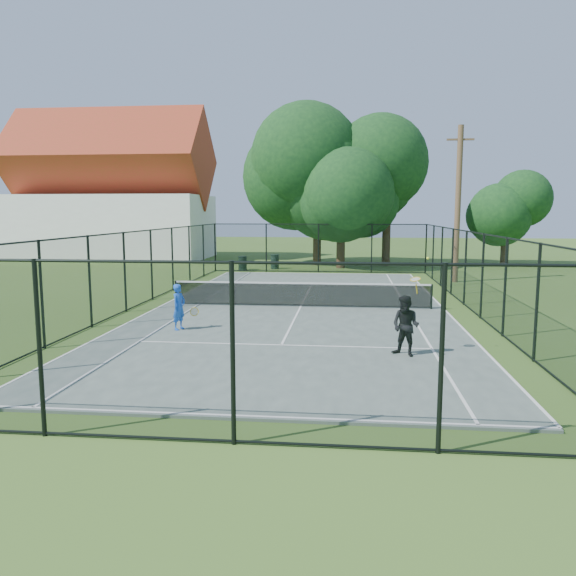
# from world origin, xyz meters

# --- Properties ---
(ground) EXTENTS (120.00, 120.00, 0.00)m
(ground) POSITION_xyz_m (0.00, 0.00, 0.00)
(ground) COLOR #3C5B1F
(tennis_court) EXTENTS (11.00, 24.00, 0.06)m
(tennis_court) POSITION_xyz_m (0.00, 0.00, 0.03)
(tennis_court) COLOR #4F5D57
(tennis_court) RESTS_ON ground
(tennis_net) EXTENTS (10.08, 0.08, 0.95)m
(tennis_net) POSITION_xyz_m (0.00, 0.00, 0.58)
(tennis_net) COLOR black
(tennis_net) RESTS_ON tennis_court
(fence) EXTENTS (13.10, 26.10, 3.00)m
(fence) POSITION_xyz_m (0.00, 0.00, 1.50)
(fence) COLOR black
(fence) RESTS_ON ground
(tree_near_left) EXTENTS (7.91, 7.91, 10.32)m
(tree_near_left) POSITION_xyz_m (-0.35, 17.80, 6.35)
(tree_near_left) COLOR #332114
(tree_near_left) RESTS_ON ground
(tree_near_mid) EXTENTS (5.98, 5.98, 7.82)m
(tree_near_mid) POSITION_xyz_m (1.33, 15.80, 4.81)
(tree_near_mid) COLOR #332114
(tree_near_mid) RESTS_ON ground
(tree_near_right) EXTENTS (6.51, 6.51, 8.99)m
(tree_near_right) POSITION_xyz_m (4.43, 17.70, 5.71)
(tree_near_right) COLOR #332114
(tree_near_right) RESTS_ON ground
(tree_far_right) EXTENTS (4.47, 4.47, 5.91)m
(tree_far_right) POSITION_xyz_m (12.78, 19.23, 3.65)
(tree_far_right) COLOR #332114
(tree_far_right) RESTS_ON ground
(building) EXTENTS (15.30, 8.15, 11.87)m
(building) POSITION_xyz_m (-17.00, 22.00, 4.93)
(building) COLOR silver
(building) RESTS_ON ground
(trash_bin_left) EXTENTS (0.58, 0.58, 0.88)m
(trash_bin_left) POSITION_xyz_m (-4.92, 13.88, 0.45)
(trash_bin_left) COLOR black
(trash_bin_left) RESTS_ON ground
(trash_bin_right) EXTENTS (0.58, 0.58, 0.94)m
(trash_bin_right) POSITION_xyz_m (-2.97, 14.88, 0.48)
(trash_bin_right) COLOR black
(trash_bin_right) RESTS_ON ground
(utility_pole) EXTENTS (1.40, 0.30, 8.17)m
(utility_pole) POSITION_xyz_m (7.52, 9.00, 4.15)
(utility_pole) COLOR #4C3823
(utility_pole) RESTS_ON ground
(player_blue) EXTENTS (0.84, 0.61, 1.44)m
(player_blue) POSITION_xyz_m (-3.45, -4.66, 0.78)
(player_blue) COLOR blue
(player_blue) RESTS_ON tennis_court
(player_black) EXTENTS (1.07, 0.95, 2.53)m
(player_black) POSITION_xyz_m (3.31, -7.19, 0.85)
(player_black) COLOR black
(player_black) RESTS_ON tennis_court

